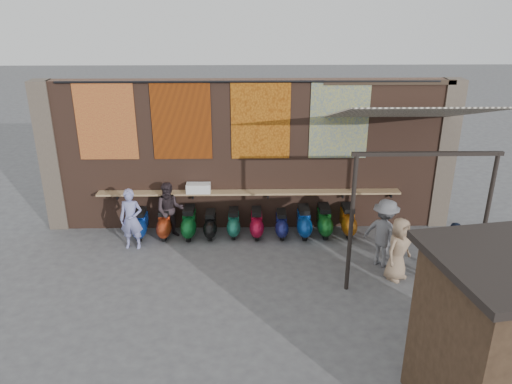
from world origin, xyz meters
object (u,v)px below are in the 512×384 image
shelf_box (198,188)px  scooter_stool_7 (304,222)px  diner_right (170,210)px  diner_left (131,219)px  scooter_stool_0 (141,224)px  shopper_grey (384,233)px  scooter_stool_1 (165,223)px  shopper_tan (398,249)px  scooter_stool_3 (211,225)px  scooter_stool_9 (348,221)px  scooter_stool_4 (234,223)px  scooter_stool_6 (281,224)px  scooter_stool_2 (189,223)px  shopper_navy (452,256)px  scooter_stool_8 (324,221)px  scooter_stool_5 (257,223)px

shelf_box → scooter_stool_7: bearing=-6.8°
scooter_stool_7 → diner_right: size_ratio=0.55×
diner_left → scooter_stool_0: bearing=84.9°
shelf_box → shopper_grey: 4.85m
shelf_box → scooter_stool_1: 1.29m
scooter_stool_1 → diner_right: diner_right is taller
scooter_stool_0 → shopper_tan: bearing=-19.4°
diner_left → shelf_box: bearing=32.5°
scooter_stool_3 → scooter_stool_9: (3.63, 0.07, 0.05)m
scooter_stool_1 → scooter_stool_0: bearing=-178.9°
scooter_stool_0 → scooter_stool_3: scooter_stool_0 is taller
scooter_stool_4 → scooter_stool_6: size_ratio=1.03×
scooter_stool_2 → diner_left: diner_left is taller
scooter_stool_7 → shopper_tan: 2.86m
scooter_stool_0 → scooter_stool_2: (1.27, -0.00, 0.03)m
scooter_stool_4 → shopper_grey: bearing=-24.3°
diner_right → scooter_stool_3: bearing=-8.5°
scooter_stool_2 → shopper_navy: size_ratio=0.54×
scooter_stool_8 → shelf_box: bearing=175.1°
scooter_stool_0 → scooter_stool_3: size_ratio=1.08×
scooter_stool_4 → scooter_stool_8: 2.39m
scooter_stool_9 → shopper_tan: (0.68, -2.22, 0.34)m
scooter_stool_1 → scooter_stool_6: bearing=-0.7°
scooter_stool_2 → diner_right: size_ratio=0.56×
scooter_stool_6 → diner_left: bearing=-171.7°
scooter_stool_3 → shopper_grey: 4.45m
scooter_stool_6 → shopper_navy: bearing=-35.7°
shelf_box → diner_left: diner_left is taller
scooter_stool_1 → diner_right: size_ratio=0.53×
scooter_stool_2 → scooter_stool_8: bearing=0.6°
scooter_stool_1 → scooter_stool_9: size_ratio=0.95×
scooter_stool_7 → scooter_stool_6: bearing=-178.1°
scooter_stool_2 → scooter_stool_7: scooter_stool_2 is taller
scooter_stool_4 → scooter_stool_3: bearing=-173.9°
scooter_stool_8 → scooter_stool_2: bearing=-179.4°
scooter_stool_3 → scooter_stool_4: 0.61m
scooter_stool_4 → scooter_stool_5: bearing=-5.1°
scooter_stool_8 → shopper_navy: (2.36, -2.58, 0.37)m
scooter_stool_6 → shopper_grey: 2.79m
shelf_box → scooter_stool_9: bearing=-3.8°
scooter_stool_1 → scooter_stool_7: size_ratio=0.96×
scooter_stool_7 → scooter_stool_0: bearing=179.9°
scooter_stool_3 → scooter_stool_4: (0.61, 0.07, 0.01)m
scooter_stool_1 → shopper_navy: bearing=-21.3°
scooter_stool_7 → scooter_stool_8: 0.55m
shelf_box → diner_left: (-1.61, -0.90, -0.46)m
shelf_box → scooter_stool_7: shelf_box is taller
diner_left → scooter_stool_2: bearing=26.2°
diner_left → shopper_navy: bearing=-11.8°
scooter_stool_1 → diner_right: bearing=3.7°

